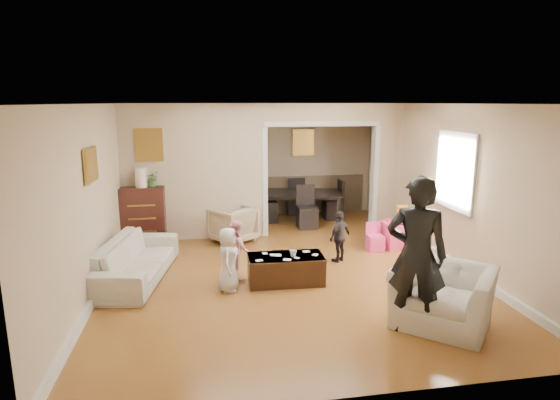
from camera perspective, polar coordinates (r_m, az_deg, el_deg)
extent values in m
plane|color=#AD6A2C|center=(7.58, 0.26, -8.10)|extent=(7.00, 7.00, 0.00)
cube|color=#C1A98D|center=(8.90, -10.52, 3.40)|extent=(2.75, 0.18, 2.60)
cube|color=#C1A98D|center=(9.64, 13.06, 3.95)|extent=(0.55, 0.18, 2.60)
cube|color=#C1A98D|center=(9.11, 5.24, 10.86)|extent=(2.22, 0.18, 0.35)
cube|color=white|center=(7.77, 21.10, 3.40)|extent=(0.03, 0.95, 1.10)
cube|color=brown|center=(8.79, -16.08, 6.64)|extent=(0.45, 0.03, 0.55)
cube|color=brown|center=(6.63, -22.59, 4.08)|extent=(0.03, 0.55, 0.40)
cube|color=brown|center=(10.74, 2.92, 7.20)|extent=(0.45, 0.03, 0.55)
imported|color=beige|center=(7.25, -17.57, -7.11)|extent=(1.15, 2.18, 0.61)
imported|color=tan|center=(8.75, -5.92, -3.05)|extent=(1.03, 1.03, 0.68)
imported|color=beige|center=(5.89, 19.69, -11.23)|extent=(1.45, 1.44, 0.71)
cube|color=#351410|center=(8.90, -16.67, -1.89)|extent=(0.79, 0.44, 1.09)
cylinder|color=#FBEACD|center=(8.76, -16.96, 2.71)|extent=(0.22, 0.22, 0.36)
imported|color=#3A6C30|center=(8.74, -15.65, 2.58)|extent=(0.27, 0.24, 0.30)
cube|color=#382011|center=(6.81, 0.72, -8.63)|extent=(1.12, 0.59, 0.41)
imported|color=silver|center=(6.70, 1.66, -6.68)|extent=(0.11, 0.11, 0.10)
cube|color=#FF4382|center=(8.66, 14.39, -4.26)|extent=(0.51, 0.51, 0.47)
cube|color=yellow|center=(8.70, 14.98, -1.60)|extent=(0.20, 0.08, 0.30)
cylinder|color=#26B0BF|center=(8.50, 14.00, -2.62)|extent=(0.08, 0.08, 0.08)
cube|color=red|center=(8.65, 13.43, -2.44)|extent=(0.10, 0.09, 0.05)
imported|color=silver|center=(8.51, 15.11, -2.77)|extent=(0.23, 0.23, 0.05)
imported|color=black|center=(10.27, 2.60, -0.83)|extent=(1.97, 1.32, 0.64)
imported|color=black|center=(5.41, 16.67, -6.70)|extent=(0.80, 0.70, 1.85)
imported|color=silver|center=(6.49, -6.49, -7.39)|extent=(0.38, 0.50, 0.92)
imported|color=pink|center=(6.93, -5.46, -6.16)|extent=(0.46, 0.52, 0.91)
imported|color=black|center=(7.67, 7.48, -4.54)|extent=(0.53, 0.48, 0.87)
cube|color=white|center=(6.80, 4.43, -6.84)|extent=(0.12, 0.12, 0.00)
cube|color=white|center=(6.76, -0.21, -6.91)|extent=(0.10, 0.12, 0.00)
cube|color=white|center=(6.84, -1.90, -6.68)|extent=(0.07, 0.09, 0.00)
cube|color=white|center=(6.65, 2.11, -7.25)|extent=(0.09, 0.10, 0.00)
cube|color=white|center=(6.55, -2.61, -7.57)|extent=(0.12, 0.11, 0.00)
cube|color=white|center=(6.58, 0.93, -7.47)|extent=(0.13, 0.12, 0.00)
cube|color=white|center=(6.93, 3.31, -6.45)|extent=(0.11, 0.10, 0.00)
cube|color=white|center=(6.77, -0.93, -6.88)|extent=(0.08, 0.09, 0.00)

